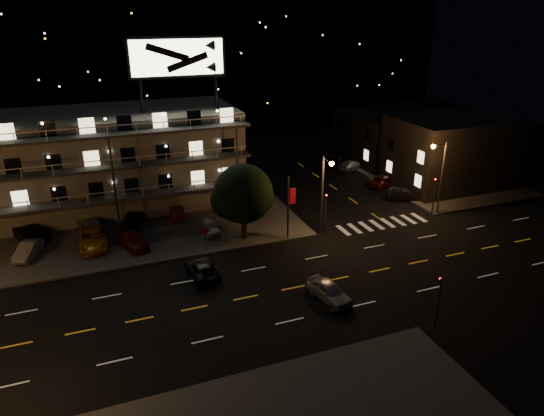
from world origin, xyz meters
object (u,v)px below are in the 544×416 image
object	(u,v)px
side_car_0	(404,195)
road_car_east	(329,291)
lot_car_2	(94,239)
lot_car_7	(90,224)
lot_car_4	(209,227)
road_car_west	(202,269)
tree	(243,196)

from	to	relation	value
side_car_0	road_car_east	xyz separation A→B (m)	(-17.75, -15.65, 0.06)
lot_car_2	side_car_0	xyz separation A→B (m)	(34.20, -0.02, -0.24)
lot_car_2	lot_car_7	xyz separation A→B (m)	(-0.17, 3.71, -0.11)
lot_car_7	side_car_0	distance (m)	34.58
lot_car_2	lot_car_4	xyz separation A→B (m)	(10.70, -1.02, -0.12)
lot_car_2	road_car_west	world-z (taller)	lot_car_2
tree	road_car_west	distance (m)	8.52
lot_car_2	road_car_east	size ratio (longest dim) A/B	1.27
lot_car_7	road_car_west	bearing A→B (deg)	105.48
lot_car_2	lot_car_7	size ratio (longest dim) A/B	1.22
road_car_west	lot_car_7	bearing A→B (deg)	-60.43
lot_car_4	side_car_0	bearing A→B (deg)	-1.00
lot_car_4	road_car_east	distance (m)	15.74
lot_car_2	side_car_0	bearing A→B (deg)	1.09
tree	road_car_west	size ratio (longest dim) A/B	1.60
lot_car_4	road_car_west	size ratio (longest dim) A/B	0.81
lot_car_4	tree	bearing A→B (deg)	-42.34
lot_car_2	lot_car_7	distance (m)	3.72
side_car_0	road_car_west	distance (m)	27.40
tree	road_car_west	world-z (taller)	tree
side_car_0	road_car_west	bearing A→B (deg)	132.26
tree	road_car_west	xyz separation A→B (m)	(-5.34, -5.37, -3.89)
side_car_0	tree	bearing A→B (deg)	122.89
road_car_west	tree	bearing A→B (deg)	-139.32
road_car_east	tree	bearing A→B (deg)	93.05
side_car_0	road_car_west	size ratio (longest dim) A/B	0.88
tree	road_car_west	bearing A→B (deg)	-134.83
lot_car_2	side_car_0	distance (m)	34.20
lot_car_4	side_car_0	xyz separation A→B (m)	(23.50, 0.99, -0.12)
tree	road_car_east	bearing A→B (deg)	-76.80
tree	lot_car_4	bearing A→B (deg)	141.08
lot_car_2	road_car_west	xyz separation A→B (m)	(8.21, -8.69, -0.27)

